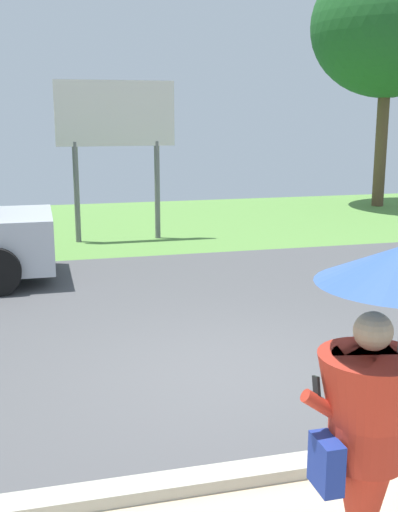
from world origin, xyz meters
name	(u,v)px	position (x,y,z in m)	size (l,w,h in m)	color
ground_plane	(173,302)	(0.00, 2.95, -0.05)	(40.00, 22.00, 0.20)	#4C4C4F
monk_pedestrian	(374,413)	(-0.13, -3.19, 1.09)	(1.07, 0.99, 2.13)	#B22D1E
roadside_billboard	(116,125)	(-0.20, 7.83, 2.55)	(2.60, 0.12, 3.50)	slate
tree_left_far	(388,26)	(8.35, 11.33, 5.32)	(4.56, 4.56, 7.42)	brown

